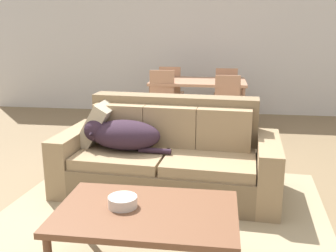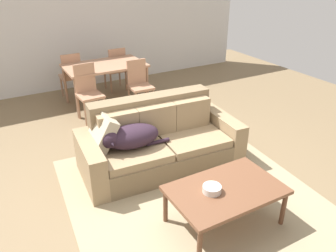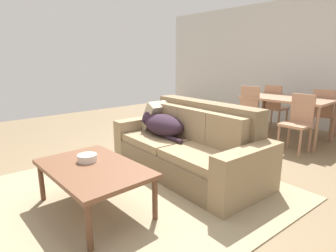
# 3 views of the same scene
# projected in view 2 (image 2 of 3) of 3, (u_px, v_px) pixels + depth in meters

# --- Properties ---
(ground_plane) EXTENTS (10.00, 10.00, 0.00)m
(ground_plane) POSITION_uv_depth(u_px,v_px,m) (169.00, 176.00, 4.38)
(ground_plane) COLOR #7B6648
(back_partition) EXTENTS (8.00, 0.12, 2.70)m
(back_partition) POSITION_uv_depth(u_px,v_px,m) (73.00, 23.00, 6.90)
(back_partition) COLOR silver
(back_partition) RESTS_ON ground
(area_rug) EXTENTS (3.00, 3.28, 0.01)m
(area_rug) POSITION_uv_depth(u_px,v_px,m) (195.00, 199.00, 3.95)
(area_rug) COLOR tan
(area_rug) RESTS_ON ground
(couch) EXTENTS (2.16, 1.09, 0.90)m
(couch) POSITION_uv_depth(u_px,v_px,m) (159.00, 142.00, 4.51)
(couch) COLOR #7B6649
(couch) RESTS_ON ground
(dog_on_left_cushion) EXTENTS (0.87, 0.44, 0.30)m
(dog_on_left_cushion) POSITION_uv_depth(u_px,v_px,m) (129.00, 137.00, 4.14)
(dog_on_left_cushion) COLOR #301F2D
(dog_on_left_cushion) RESTS_ON couch
(throw_pillow_by_left_arm) EXTENTS (0.37, 0.46, 0.46)m
(throw_pillow_by_left_arm) POSITION_uv_depth(u_px,v_px,m) (102.00, 132.00, 4.13)
(throw_pillow_by_left_arm) COLOR #B4A78B
(throw_pillow_by_left_arm) RESTS_ON couch
(coffee_table) EXTENTS (1.15, 0.74, 0.45)m
(coffee_table) POSITION_uv_depth(u_px,v_px,m) (226.00, 192.00, 3.43)
(coffee_table) COLOR brown
(coffee_table) RESTS_ON ground
(bowl_on_coffee_table) EXTENTS (0.19, 0.19, 0.07)m
(bowl_on_coffee_table) POSITION_uv_depth(u_px,v_px,m) (212.00, 189.00, 3.34)
(bowl_on_coffee_table) COLOR silver
(bowl_on_coffee_table) RESTS_ON coffee_table
(dining_table) EXTENTS (1.45, 0.90, 0.77)m
(dining_table) POSITION_uv_depth(u_px,v_px,m) (105.00, 68.00, 6.27)
(dining_table) COLOR tan
(dining_table) RESTS_ON ground
(dining_chair_near_left) EXTENTS (0.42, 0.42, 0.97)m
(dining_chair_near_left) POSITION_uv_depth(u_px,v_px,m) (88.00, 90.00, 5.72)
(dining_chair_near_left) COLOR tan
(dining_chair_near_left) RESTS_ON ground
(dining_chair_near_right) EXTENTS (0.41, 0.41, 0.91)m
(dining_chair_near_right) POSITION_uv_depth(u_px,v_px,m) (139.00, 83.00, 6.13)
(dining_chair_near_right) COLOR tan
(dining_chair_near_right) RESTS_ON ground
(dining_chair_far_left) EXTENTS (0.41, 0.41, 0.93)m
(dining_chair_far_left) POSITION_uv_depth(u_px,v_px,m) (71.00, 74.00, 6.57)
(dining_chair_far_left) COLOR tan
(dining_chair_far_left) RESTS_ON ground
(dining_chair_far_right) EXTENTS (0.41, 0.41, 0.91)m
(dining_chair_far_right) POSITION_uv_depth(u_px,v_px,m) (116.00, 67.00, 7.01)
(dining_chair_far_right) COLOR tan
(dining_chair_far_right) RESTS_ON ground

